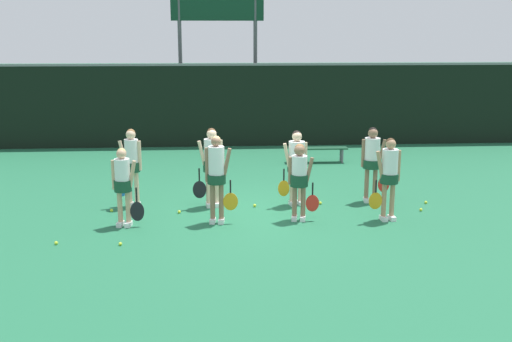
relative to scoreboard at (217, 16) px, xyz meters
name	(u,v)px	position (x,y,z in m)	size (l,w,h in m)	color
ground_plane	(254,213)	(0.67, -9.90, -4.44)	(140.00, 140.00, 0.00)	#216642
fence_windscreen	(239,105)	(0.67, -1.91, -3.01)	(60.00, 0.08, 2.83)	black
scoreboard	(217,16)	(0.00, 0.00, 0.00)	(3.35, 0.15, 5.73)	#515156
bench_courtside	(318,150)	(2.94, -4.78, -4.05)	(1.78, 0.37, 0.45)	#19472D
player_0	(123,181)	(-1.98, -10.62, -3.51)	(0.62, 0.35, 1.60)	tan
player_1	(217,172)	(-0.12, -10.53, -3.37)	(0.66, 0.37, 1.81)	#8C664C
player_2	(300,175)	(1.58, -10.46, -3.48)	(0.64, 0.37, 1.61)	#8C664C
player_3	(389,172)	(3.42, -10.59, -3.41)	(0.65, 0.38, 1.73)	tan
player_4	(132,161)	(-2.00, -9.21, -3.40)	(0.63, 0.35, 1.76)	beige
player_5	(212,160)	(-0.22, -9.32, -3.38)	(0.68, 0.40, 1.78)	beige
player_6	(296,161)	(1.67, -9.33, -3.41)	(0.67, 0.41, 1.71)	beige
player_7	(372,158)	(3.43, -9.18, -3.40)	(0.67, 0.40, 1.74)	#8C664C
tennis_ball_0	(112,210)	(-2.42, -9.61, -4.40)	(0.07, 0.07, 0.07)	#CCE033
tennis_ball_1	(320,203)	(2.23, -9.34, -4.40)	(0.07, 0.07, 0.07)	#CCE033
tennis_ball_2	(421,210)	(4.34, -10.02, -4.40)	(0.07, 0.07, 0.07)	#CCE033
tennis_ball_3	(255,205)	(0.72, -9.45, -4.40)	(0.07, 0.07, 0.07)	#CCE033
tennis_ball_4	(179,212)	(-0.94, -9.83, -4.40)	(0.07, 0.07, 0.07)	#CCE033
tennis_ball_5	(56,243)	(-3.09, -11.66, -4.40)	(0.07, 0.07, 0.07)	#CCE033
tennis_ball_6	(120,244)	(-1.90, -11.79, -4.41)	(0.06, 0.06, 0.06)	#CCE033
tennis_ball_7	(426,202)	(4.65, -9.45, -4.40)	(0.07, 0.07, 0.07)	#CCE033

